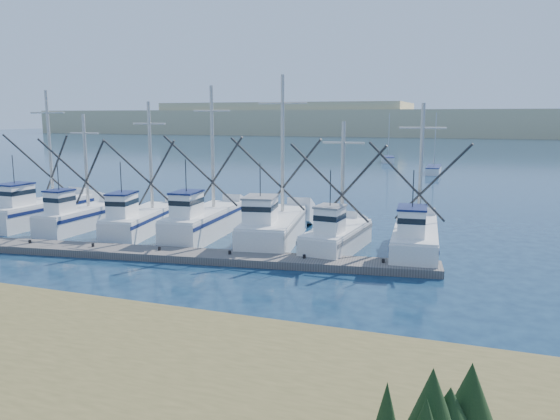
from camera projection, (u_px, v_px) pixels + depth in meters
The scene contains 6 objects.
ground at pixel (280, 311), 21.56m from camera, with size 500.00×500.00×0.00m, color #0C1F37.
floating_dock at pixel (160, 254), 29.73m from camera, with size 29.74×1.98×0.40m, color #645D59.
dune_ridge at pixel (460, 123), 215.38m from camera, with size 360.00×60.00×10.00m, color tan.
trawler_fleet at pixel (201, 223), 34.31m from camera, with size 29.32×9.18×10.11m.
sailboat_near at pixel (434, 170), 73.13m from camera, with size 1.79×6.24×8.10m.
sailboat_far at pixel (388, 159), 90.66m from camera, with size 2.81×4.97×8.10m.
Camera 1 is at (6.97, -19.35, 7.62)m, focal length 35.00 mm.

